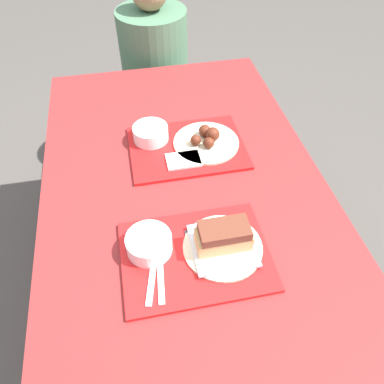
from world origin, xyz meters
TOP-DOWN VIEW (x-y plane):
  - ground_plane at (0.00, 0.00)m, footprint 12.00×12.00m
  - picnic_table at (0.00, 0.00)m, footprint 0.93×1.67m
  - picnic_bench_far at (0.00, 1.06)m, footprint 0.88×0.28m
  - tray_near at (-0.02, -0.22)m, footprint 0.41×0.30m
  - tray_far at (0.04, 0.23)m, footprint 0.41×0.30m
  - bowl_coleslaw_near at (-0.14, -0.18)m, footprint 0.13×0.13m
  - brisket_sandwich_plate at (0.06, -0.22)m, footprint 0.22×0.22m
  - plastic_fork_near at (-0.15, -0.27)m, footprint 0.06×0.17m
  - plastic_knife_near at (-0.13, -0.27)m, footprint 0.03×0.17m
  - condiment_packet at (-0.02, -0.16)m, footprint 0.04×0.03m
  - bowl_coleslaw_far at (-0.08, 0.30)m, footprint 0.13×0.13m
  - wings_plate_far at (0.11, 0.24)m, footprint 0.24×0.24m
  - napkin_far at (0.01, 0.16)m, footprint 0.12×0.08m
  - person_seated_across at (0.02, 1.06)m, footprint 0.35×0.35m

SIDE VIEW (x-z plane):
  - ground_plane at x=0.00m, z-range 0.00..0.00m
  - picnic_bench_far at x=0.00m, z-range 0.16..0.60m
  - picnic_table at x=0.00m, z-range 0.29..1.06m
  - person_seated_across at x=0.02m, z-range 0.39..1.06m
  - tray_near at x=-0.02m, z-range 0.77..0.78m
  - tray_far at x=0.04m, z-range 0.77..0.78m
  - plastic_fork_near at x=-0.15m, z-range 0.78..0.79m
  - plastic_knife_near at x=-0.13m, z-range 0.78..0.79m
  - condiment_packet at x=-0.02m, z-range 0.78..0.79m
  - napkin_far at x=0.01m, z-range 0.78..0.79m
  - wings_plate_far at x=0.11m, z-range 0.77..0.83m
  - bowl_coleslaw_near at x=-0.14m, z-range 0.78..0.84m
  - bowl_coleslaw_far at x=-0.08m, z-range 0.78..0.84m
  - brisket_sandwich_plate at x=0.06m, z-range 0.77..0.86m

